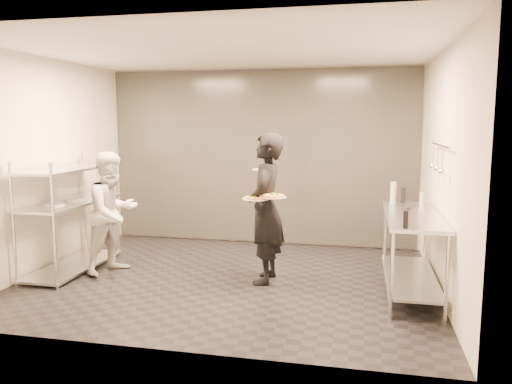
% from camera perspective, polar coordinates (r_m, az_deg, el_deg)
% --- Properties ---
extents(room_shell, '(5.00, 4.00, 2.80)m').
position_cam_1_polar(room_shell, '(7.20, -0.81, 3.59)').
color(room_shell, black).
rests_on(room_shell, ground).
extents(pass_rack, '(0.60, 1.60, 1.50)m').
position_cam_1_polar(pass_rack, '(7.03, -20.44, -2.23)').
color(pass_rack, silver).
rests_on(pass_rack, ground).
extents(prep_counter, '(0.60, 1.80, 0.92)m').
position_cam_1_polar(prep_counter, '(6.00, 17.36, -5.17)').
color(prep_counter, silver).
rests_on(prep_counter, ground).
extents(utensil_rail, '(0.07, 1.20, 0.31)m').
position_cam_1_polar(utensil_rail, '(5.90, 20.14, 3.54)').
color(utensil_rail, silver).
rests_on(utensil_rail, room_shell).
extents(waiter, '(0.45, 0.67, 1.83)m').
position_cam_1_polar(waiter, '(6.05, 1.11, -1.91)').
color(waiter, black).
rests_on(waiter, ground).
extents(chef, '(0.84, 0.94, 1.58)m').
position_cam_1_polar(chef, '(6.74, -16.05, -2.28)').
color(chef, beige).
rests_on(chef, ground).
extents(pizza_plate_near, '(0.32, 0.32, 0.05)m').
position_cam_1_polar(pizza_plate_near, '(5.85, 0.01, -0.69)').
color(pizza_plate_near, silver).
rests_on(pizza_plate_near, waiter).
extents(pizza_plate_far, '(0.30, 0.30, 0.05)m').
position_cam_1_polar(pizza_plate_far, '(5.81, 2.00, -0.48)').
color(pizza_plate_far, silver).
rests_on(pizza_plate_far, waiter).
extents(salad_plate, '(0.30, 0.30, 0.07)m').
position_cam_1_polar(salad_plate, '(6.33, 0.94, 2.75)').
color(salad_plate, silver).
rests_on(salad_plate, waiter).
extents(pos_monitor, '(0.10, 0.24, 0.17)m').
position_cam_1_polar(pos_monitor, '(5.21, 16.93, -2.84)').
color(pos_monitor, black).
rests_on(pos_monitor, prep_counter).
extents(bottle_green, '(0.08, 0.08, 0.27)m').
position_cam_1_polar(bottle_green, '(6.70, 15.41, -0.02)').
color(bottle_green, gray).
rests_on(bottle_green, prep_counter).
extents(bottle_clear, '(0.05, 0.05, 0.18)m').
position_cam_1_polar(bottle_clear, '(6.50, 18.42, -0.78)').
color(bottle_clear, gray).
rests_on(bottle_clear, prep_counter).
extents(bottle_dark, '(0.06, 0.06, 0.19)m').
position_cam_1_polar(bottle_dark, '(6.71, 16.49, -0.37)').
color(bottle_dark, black).
rests_on(bottle_dark, prep_counter).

